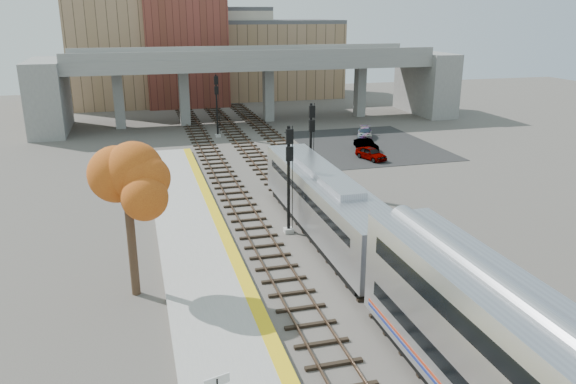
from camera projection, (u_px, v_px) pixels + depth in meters
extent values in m
plane|color=#47423D|center=(334.00, 267.00, 32.03)|extent=(160.00, 160.00, 0.00)
cube|color=#9E9E99|center=(207.00, 279.00, 30.14)|extent=(4.50, 60.00, 0.35)
cube|color=yellow|center=(241.00, 272.00, 30.57)|extent=(0.70, 60.00, 0.01)
cube|color=black|center=(238.00, 202.00, 42.67)|extent=(2.50, 95.00, 0.14)
cube|color=brown|center=(229.00, 202.00, 42.45)|extent=(0.07, 95.00, 0.14)
cube|color=brown|center=(247.00, 200.00, 42.81)|extent=(0.07, 95.00, 0.14)
cube|color=black|center=(291.00, 198.00, 43.73)|extent=(2.50, 95.00, 0.14)
cube|color=brown|center=(282.00, 197.00, 43.51)|extent=(0.07, 95.00, 0.14)
cube|color=brown|center=(300.00, 195.00, 43.88)|extent=(0.07, 95.00, 0.14)
cube|color=black|center=(339.00, 193.00, 44.74)|extent=(2.50, 95.00, 0.14)
cube|color=brown|center=(331.00, 193.00, 44.53)|extent=(0.07, 95.00, 0.14)
cube|color=brown|center=(348.00, 191.00, 44.89)|extent=(0.07, 95.00, 0.14)
cube|color=slate|center=(253.00, 62.00, 72.21)|extent=(46.00, 10.00, 1.50)
cube|color=slate|center=(261.00, 54.00, 67.42)|extent=(46.00, 0.20, 1.00)
cube|color=slate|center=(245.00, 49.00, 76.23)|extent=(46.00, 0.20, 1.00)
cube|color=slate|center=(119.00, 100.00, 69.21)|extent=(1.20, 1.60, 7.00)
cube|color=slate|center=(184.00, 97.00, 71.23)|extent=(1.20, 1.60, 7.00)
cube|color=slate|center=(268.00, 94.00, 74.02)|extent=(1.20, 1.60, 7.00)
cube|color=slate|center=(360.00, 91.00, 77.31)|extent=(1.20, 1.60, 7.00)
cube|color=slate|center=(49.00, 96.00, 66.95)|extent=(4.00, 12.00, 8.50)
cube|color=slate|center=(426.00, 83.00, 79.61)|extent=(4.00, 12.00, 8.50)
cube|color=#977657|center=(131.00, 52.00, 86.69)|extent=(18.00, 14.00, 16.00)
cube|color=beige|center=(217.00, 54.00, 95.13)|extent=(16.00, 16.00, 14.00)
cube|color=#4C4C4F|center=(215.00, 9.00, 92.89)|extent=(16.00, 16.00, 0.60)
cube|color=brown|center=(184.00, 38.00, 85.35)|extent=(12.00, 10.00, 20.00)
cube|color=#977657|center=(277.00, 60.00, 96.13)|extent=(20.00, 14.00, 12.00)
cube|color=#4C4C4F|center=(276.00, 22.00, 94.20)|extent=(20.00, 14.00, 0.60)
cube|color=black|center=(367.00, 145.00, 61.26)|extent=(14.00, 18.00, 0.04)
cube|color=#A8AAB2|center=(325.00, 202.00, 35.72)|extent=(3.00, 19.00, 3.20)
cube|color=black|center=(286.00, 157.00, 44.27)|extent=(2.20, 0.06, 1.10)
cube|color=black|center=(325.00, 193.00, 35.53)|extent=(3.02, 16.15, 0.50)
cube|color=black|center=(325.00, 229.00, 36.29)|extent=(2.70, 17.10, 0.50)
cube|color=#A8AAB2|center=(326.00, 175.00, 35.17)|extent=(1.60, 9.50, 0.40)
cube|color=#9E9E99|center=(289.00, 230.00, 36.95)|extent=(0.60, 0.60, 0.30)
cylinder|color=black|center=(289.00, 181.00, 35.91)|extent=(0.20, 0.20, 7.13)
cube|color=black|center=(290.00, 136.00, 34.77)|extent=(0.46, 0.18, 0.92)
cube|color=black|center=(290.00, 154.00, 35.11)|extent=(0.46, 0.18, 0.92)
cube|color=#9E9E99|center=(310.00, 189.00, 45.54)|extent=(0.60, 0.60, 0.30)
cylinder|color=black|center=(311.00, 148.00, 44.50)|extent=(0.20, 0.20, 7.13)
cube|color=black|center=(312.00, 112.00, 43.36)|extent=(0.46, 0.18, 0.92)
cube|color=black|center=(312.00, 126.00, 43.71)|extent=(0.46, 0.18, 0.92)
cube|color=#9E9E99|center=(218.00, 136.00, 65.23)|extent=(0.60, 0.60, 0.30)
cylinder|color=black|center=(217.00, 106.00, 64.18)|extent=(0.20, 0.20, 7.14)
cube|color=black|center=(216.00, 80.00, 63.05)|extent=(0.46, 0.18, 0.92)
cube|color=black|center=(216.00, 90.00, 63.39)|extent=(0.46, 0.18, 0.92)
cube|color=white|center=(217.00, 381.00, 18.22)|extent=(0.88, 0.28, 0.35)
cylinder|color=#382619|center=(132.00, 246.00, 28.17)|extent=(0.44, 0.44, 5.35)
ellipsoid|color=orange|center=(127.00, 188.00, 27.23)|extent=(3.60, 3.60, 3.82)
imported|color=#99999E|center=(371.00, 153.00, 54.94)|extent=(2.42, 3.86, 1.23)
imported|color=#99999E|center=(366.00, 145.00, 58.76)|extent=(1.57, 3.57, 1.14)
imported|color=#99999E|center=(365.00, 133.00, 64.47)|extent=(3.04, 4.28, 1.15)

